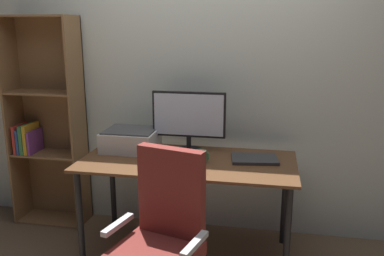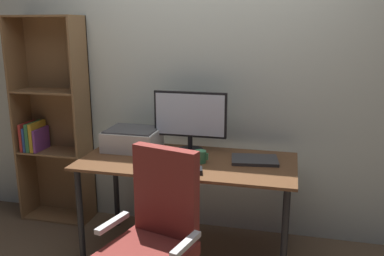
{
  "view_description": "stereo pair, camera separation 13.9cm",
  "coord_description": "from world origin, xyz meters",
  "px_view_note": "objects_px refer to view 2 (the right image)",
  "views": [
    {
      "loc": [
        0.55,
        -2.69,
        1.66
      ],
      "look_at": [
        0.02,
        0.03,
        0.97
      ],
      "focal_mm": 38.17,
      "sensor_mm": 36.0,
      "label": 1
    },
    {
      "loc": [
        0.69,
        -2.66,
        1.66
      ],
      "look_at": [
        0.02,
        0.03,
        0.97
      ],
      "focal_mm": 38.17,
      "sensor_mm": 36.0,
      "label": 2
    }
  ],
  "objects_px": {
    "printer": "(133,139)",
    "coffee_mug": "(200,157)",
    "monitor": "(190,118)",
    "desk": "(187,171)",
    "laptop": "(255,160)",
    "bookshelf": "(52,123)",
    "office_chair": "(154,248)",
    "keyboard": "(168,168)",
    "mouse": "(198,171)"
  },
  "relations": [
    {
      "from": "coffee_mug",
      "to": "bookshelf",
      "type": "height_order",
      "value": "bookshelf"
    },
    {
      "from": "monitor",
      "to": "laptop",
      "type": "relative_size",
      "value": 1.73
    },
    {
      "from": "mouse",
      "to": "laptop",
      "type": "xyz_separation_m",
      "value": [
        0.33,
        0.32,
        -0.01
      ]
    },
    {
      "from": "monitor",
      "to": "bookshelf",
      "type": "relative_size",
      "value": 0.32
    },
    {
      "from": "coffee_mug",
      "to": "office_chair",
      "type": "bearing_deg",
      "value": -98.77
    },
    {
      "from": "printer",
      "to": "office_chair",
      "type": "distance_m",
      "value": 1.07
    },
    {
      "from": "monitor",
      "to": "keyboard",
      "type": "bearing_deg",
      "value": -95.42
    },
    {
      "from": "laptop",
      "to": "bookshelf",
      "type": "bearing_deg",
      "value": 163.02
    },
    {
      "from": "printer",
      "to": "office_chair",
      "type": "height_order",
      "value": "office_chair"
    },
    {
      "from": "bookshelf",
      "to": "mouse",
      "type": "bearing_deg",
      "value": -22.64
    },
    {
      "from": "desk",
      "to": "mouse",
      "type": "bearing_deg",
      "value": -60.98
    },
    {
      "from": "monitor",
      "to": "coffee_mug",
      "type": "relative_size",
      "value": 5.53
    },
    {
      "from": "mouse",
      "to": "printer",
      "type": "relative_size",
      "value": 0.24
    },
    {
      "from": "coffee_mug",
      "to": "laptop",
      "type": "distance_m",
      "value": 0.38
    },
    {
      "from": "desk",
      "to": "bookshelf",
      "type": "distance_m",
      "value": 1.36
    },
    {
      "from": "printer",
      "to": "laptop",
      "type": "bearing_deg",
      "value": -4.84
    },
    {
      "from": "monitor",
      "to": "bookshelf",
      "type": "bearing_deg",
      "value": 173.78
    },
    {
      "from": "office_chair",
      "to": "laptop",
      "type": "bearing_deg",
      "value": 74.89
    },
    {
      "from": "keyboard",
      "to": "printer",
      "type": "relative_size",
      "value": 0.72
    },
    {
      "from": "desk",
      "to": "office_chair",
      "type": "xyz_separation_m",
      "value": [
        -0.01,
        -0.73,
        -0.2
      ]
    },
    {
      "from": "desk",
      "to": "keyboard",
      "type": "distance_m",
      "value": 0.25
    },
    {
      "from": "monitor",
      "to": "mouse",
      "type": "height_order",
      "value": "monitor"
    },
    {
      "from": "laptop",
      "to": "bookshelf",
      "type": "height_order",
      "value": "bookshelf"
    },
    {
      "from": "printer",
      "to": "desk",
      "type": "bearing_deg",
      "value": -18.88
    },
    {
      "from": "coffee_mug",
      "to": "laptop",
      "type": "height_order",
      "value": "coffee_mug"
    },
    {
      "from": "printer",
      "to": "coffee_mug",
      "type": "bearing_deg",
      "value": -18.6
    },
    {
      "from": "monitor",
      "to": "printer",
      "type": "relative_size",
      "value": 1.38
    },
    {
      "from": "mouse",
      "to": "bookshelf",
      "type": "bearing_deg",
      "value": 143.15
    },
    {
      "from": "laptop",
      "to": "office_chair",
      "type": "bearing_deg",
      "value": -128.32
    },
    {
      "from": "desk",
      "to": "mouse",
      "type": "distance_m",
      "value": 0.29
    },
    {
      "from": "desk",
      "to": "office_chair",
      "type": "relative_size",
      "value": 1.5
    },
    {
      "from": "keyboard",
      "to": "laptop",
      "type": "bearing_deg",
      "value": 28.35
    },
    {
      "from": "monitor",
      "to": "desk",
      "type": "bearing_deg",
      "value": -80.76
    },
    {
      "from": "mouse",
      "to": "bookshelf",
      "type": "height_order",
      "value": "bookshelf"
    },
    {
      "from": "bookshelf",
      "to": "office_chair",
      "type": "bearing_deg",
      "value": -40.2
    },
    {
      "from": "office_chair",
      "to": "mouse",
      "type": "bearing_deg",
      "value": 89.3
    },
    {
      "from": "printer",
      "to": "office_chair",
      "type": "relative_size",
      "value": 0.4
    },
    {
      "from": "monitor",
      "to": "keyboard",
      "type": "height_order",
      "value": "monitor"
    },
    {
      "from": "mouse",
      "to": "laptop",
      "type": "height_order",
      "value": "mouse"
    },
    {
      "from": "keyboard",
      "to": "bookshelf",
      "type": "bearing_deg",
      "value": 153.62
    },
    {
      "from": "mouse",
      "to": "coffee_mug",
      "type": "bearing_deg",
      "value": 84.54
    },
    {
      "from": "office_chair",
      "to": "monitor",
      "type": "bearing_deg",
      "value": 106.79
    },
    {
      "from": "monitor",
      "to": "coffee_mug",
      "type": "height_order",
      "value": "monitor"
    },
    {
      "from": "coffee_mug",
      "to": "printer",
      "type": "relative_size",
      "value": 0.25
    },
    {
      "from": "coffee_mug",
      "to": "office_chair",
      "type": "height_order",
      "value": "office_chair"
    },
    {
      "from": "desk",
      "to": "mouse",
      "type": "height_order",
      "value": "mouse"
    },
    {
      "from": "monitor",
      "to": "keyboard",
      "type": "xyz_separation_m",
      "value": [
        -0.04,
        -0.44,
        -0.25
      ]
    },
    {
      "from": "coffee_mug",
      "to": "bookshelf",
      "type": "relative_size",
      "value": 0.06
    },
    {
      "from": "coffee_mug",
      "to": "printer",
      "type": "height_order",
      "value": "printer"
    },
    {
      "from": "office_chair",
      "to": "printer",
      "type": "bearing_deg",
      "value": 132.75
    }
  ]
}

